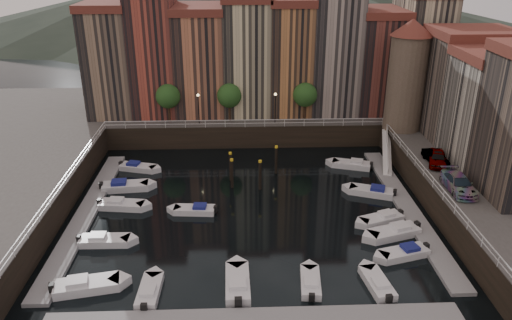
{
  "coord_description": "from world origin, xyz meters",
  "views": [
    {
      "loc": [
        -0.94,
        -45.23,
        24.8
      ],
      "look_at": [
        0.97,
        4.0,
        3.48
      ],
      "focal_mm": 35.0,
      "sensor_mm": 36.0,
      "label": 1
    }
  ],
  "objects_px": {
    "mooring_pilings": "(250,169)",
    "boat_left_2": "(121,205)",
    "corner_tower": "(407,74)",
    "gangway": "(387,150)",
    "boat_left_1": "(104,240)",
    "car_c": "(458,184)",
    "car_b": "(435,158)",
    "boat_left_0": "(85,286)",
    "car_a": "(437,159)"
  },
  "relations": [
    {
      "from": "mooring_pilings",
      "to": "boat_left_1",
      "type": "xyz_separation_m",
      "value": [
        -13.52,
        -12.16,
        -1.29
      ]
    },
    {
      "from": "mooring_pilings",
      "to": "boat_left_1",
      "type": "relative_size",
      "value": 1.21
    },
    {
      "from": "boat_left_1",
      "to": "boat_left_2",
      "type": "relative_size",
      "value": 0.95
    },
    {
      "from": "corner_tower",
      "to": "mooring_pilings",
      "type": "relative_size",
      "value": 2.44
    },
    {
      "from": "boat_left_0",
      "to": "boat_left_1",
      "type": "relative_size",
      "value": 1.15
    },
    {
      "from": "car_a",
      "to": "car_b",
      "type": "height_order",
      "value": "car_a"
    },
    {
      "from": "car_c",
      "to": "boat_left_1",
      "type": "bearing_deg",
      "value": -174.64
    },
    {
      "from": "car_a",
      "to": "boat_left_0",
      "type": "bearing_deg",
      "value": -136.3
    },
    {
      "from": "mooring_pilings",
      "to": "car_b",
      "type": "bearing_deg",
      "value": -6.82
    },
    {
      "from": "boat_left_0",
      "to": "car_c",
      "type": "bearing_deg",
      "value": 5.22
    },
    {
      "from": "mooring_pilings",
      "to": "car_b",
      "type": "height_order",
      "value": "car_b"
    },
    {
      "from": "gangway",
      "to": "car_b",
      "type": "bearing_deg",
      "value": -64.61
    },
    {
      "from": "car_c",
      "to": "car_b",
      "type": "bearing_deg",
      "value": 87.64
    },
    {
      "from": "boat_left_1",
      "to": "car_c",
      "type": "xyz_separation_m",
      "value": [
        33.21,
        3.19,
        3.42
      ]
    },
    {
      "from": "gangway",
      "to": "mooring_pilings",
      "type": "relative_size",
      "value": 1.47
    },
    {
      "from": "boat_left_0",
      "to": "boat_left_1",
      "type": "height_order",
      "value": "boat_left_0"
    },
    {
      "from": "car_a",
      "to": "car_c",
      "type": "distance_m",
      "value": 6.28
    },
    {
      "from": "boat_left_2",
      "to": "car_b",
      "type": "bearing_deg",
      "value": 12.73
    },
    {
      "from": "gangway",
      "to": "car_c",
      "type": "distance_m",
      "value": 13.75
    },
    {
      "from": "boat_left_0",
      "to": "car_b",
      "type": "bearing_deg",
      "value": 14.92
    },
    {
      "from": "boat_left_0",
      "to": "boat_left_1",
      "type": "bearing_deg",
      "value": 80.29
    },
    {
      "from": "corner_tower",
      "to": "boat_left_0",
      "type": "bearing_deg",
      "value": -140.19
    },
    {
      "from": "car_a",
      "to": "car_c",
      "type": "bearing_deg",
      "value": -74.92
    },
    {
      "from": "gangway",
      "to": "boat_left_0",
      "type": "distance_m",
      "value": 37.93
    },
    {
      "from": "corner_tower",
      "to": "car_c",
      "type": "distance_m",
      "value": 18.92
    },
    {
      "from": "car_a",
      "to": "car_b",
      "type": "xyz_separation_m",
      "value": [
        -0.08,
        0.32,
        -0.07
      ]
    },
    {
      "from": "corner_tower",
      "to": "boat_left_1",
      "type": "relative_size",
      "value": 2.95
    },
    {
      "from": "boat_left_0",
      "to": "car_b",
      "type": "relative_size",
      "value": 1.32
    },
    {
      "from": "gangway",
      "to": "boat_left_0",
      "type": "height_order",
      "value": "gangway"
    },
    {
      "from": "gangway",
      "to": "boat_left_2",
      "type": "relative_size",
      "value": 1.69
    },
    {
      "from": "mooring_pilings",
      "to": "boat_left_2",
      "type": "distance_m",
      "value": 14.49
    },
    {
      "from": "boat_left_1",
      "to": "boat_left_0",
      "type": "bearing_deg",
      "value": -87.7
    },
    {
      "from": "corner_tower",
      "to": "boat_left_1",
      "type": "height_order",
      "value": "corner_tower"
    },
    {
      "from": "mooring_pilings",
      "to": "car_a",
      "type": "distance_m",
      "value": 20.3
    },
    {
      "from": "corner_tower",
      "to": "boat_left_1",
      "type": "distance_m",
      "value": 40.47
    },
    {
      "from": "gangway",
      "to": "car_b",
      "type": "relative_size",
      "value": 2.05
    },
    {
      "from": "corner_tower",
      "to": "gangway",
      "type": "height_order",
      "value": "corner_tower"
    },
    {
      "from": "gangway",
      "to": "mooring_pilings",
      "type": "height_order",
      "value": "gangway"
    },
    {
      "from": "boat_left_1",
      "to": "mooring_pilings",
      "type": "bearing_deg",
      "value": 42.81
    },
    {
      "from": "mooring_pilings",
      "to": "boat_left_0",
      "type": "bearing_deg",
      "value": -125.56
    },
    {
      "from": "gangway",
      "to": "corner_tower",
      "type": "bearing_deg",
      "value": 57.2
    },
    {
      "from": "car_c",
      "to": "gangway",
      "type": "bearing_deg",
      "value": 102.29
    },
    {
      "from": "boat_left_1",
      "to": "car_c",
      "type": "bearing_deg",
      "value": 6.33
    },
    {
      "from": "boat_left_1",
      "to": "boat_left_2",
      "type": "xyz_separation_m",
      "value": [
        0.17,
        6.67,
        0.01
      ]
    },
    {
      "from": "boat_left_2",
      "to": "boat_left_1",
      "type": "bearing_deg",
      "value": -84.09
    },
    {
      "from": "car_a",
      "to": "car_b",
      "type": "bearing_deg",
      "value": 121.45
    },
    {
      "from": "boat_left_0",
      "to": "car_a",
      "type": "bearing_deg",
      "value": 14.42
    },
    {
      "from": "boat_left_0",
      "to": "car_a",
      "type": "xyz_separation_m",
      "value": [
        33.37,
        15.98,
        3.34
      ]
    },
    {
      "from": "mooring_pilings",
      "to": "car_a",
      "type": "relative_size",
      "value": 1.3
    },
    {
      "from": "mooring_pilings",
      "to": "boat_left_2",
      "type": "xyz_separation_m",
      "value": [
        -13.35,
        -5.49,
        -1.28
      ]
    }
  ]
}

